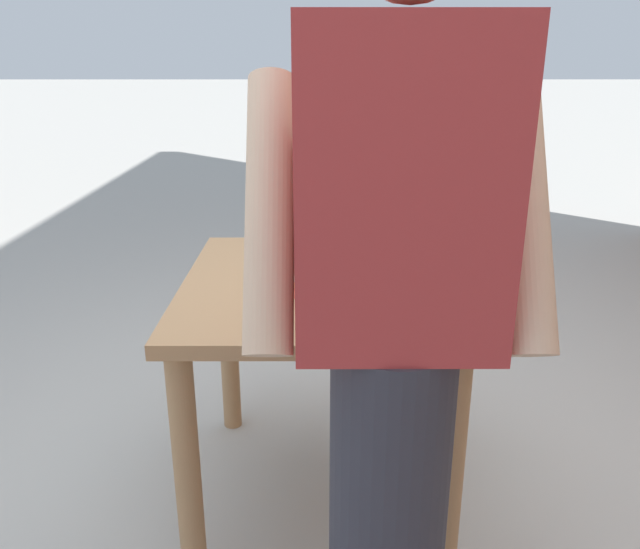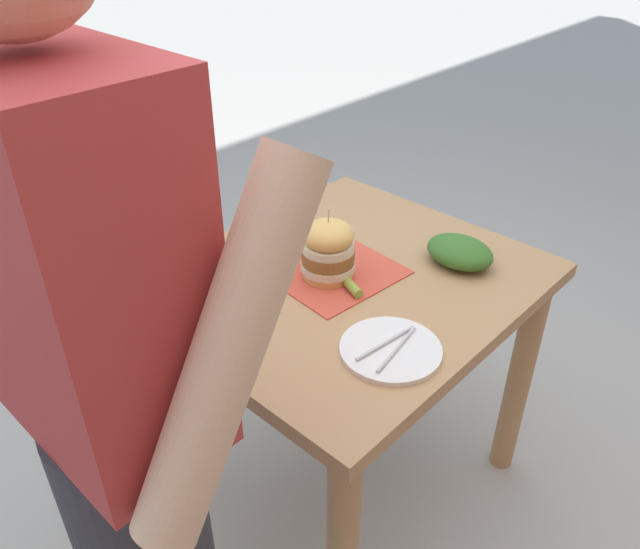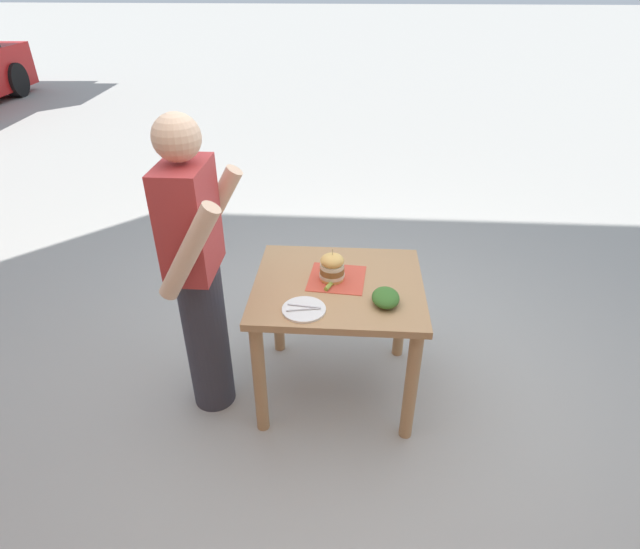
{
  "view_description": "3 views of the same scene",
  "coord_description": "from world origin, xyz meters",
  "px_view_note": "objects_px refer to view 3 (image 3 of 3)",
  "views": [
    {
      "loc": [
        0.0,
        1.77,
        1.4
      ],
      "look_at": [
        0.0,
        0.1,
        0.81
      ],
      "focal_mm": 35.0,
      "sensor_mm": 36.0,
      "label": 1
    },
    {
      "loc": [
        -0.86,
        1.02,
        1.63
      ],
      "look_at": [
        0.0,
        0.1,
        0.81
      ],
      "focal_mm": 35.0,
      "sensor_mm": 36.0,
      "label": 2
    },
    {
      "loc": [
        -2.28,
        -0.05,
        2.21
      ],
      "look_at": [
        0.0,
        0.1,
        0.81
      ],
      "focal_mm": 28.0,
      "sensor_mm": 36.0,
      "label": 3
    }
  ],
  "objects_px": {
    "patio_table": "(338,305)",
    "side_plate_with_forks": "(304,309)",
    "diner_across_table": "(198,272)",
    "side_salad": "(386,298)",
    "sandwich": "(332,267)",
    "pickle_spear": "(329,286)"
  },
  "relations": [
    {
      "from": "patio_table",
      "to": "side_plate_with_forks",
      "type": "xyz_separation_m",
      "value": [
        -0.27,
        0.16,
        0.15
      ]
    },
    {
      "from": "side_plate_with_forks",
      "to": "patio_table",
      "type": "bearing_deg",
      "value": -31.51
    },
    {
      "from": "sandwich",
      "to": "side_salad",
      "type": "relative_size",
      "value": 1.05
    },
    {
      "from": "side_salad",
      "to": "sandwich",
      "type": "bearing_deg",
      "value": 53.72
    },
    {
      "from": "patio_table",
      "to": "side_plate_with_forks",
      "type": "height_order",
      "value": "side_plate_with_forks"
    },
    {
      "from": "patio_table",
      "to": "pickle_spear",
      "type": "height_order",
      "value": "pickle_spear"
    },
    {
      "from": "sandwich",
      "to": "side_salad",
      "type": "height_order",
      "value": "sandwich"
    },
    {
      "from": "side_salad",
      "to": "patio_table",
      "type": "bearing_deg",
      "value": 54.43
    },
    {
      "from": "sandwich",
      "to": "patio_table",
      "type": "bearing_deg",
      "value": -130.67
    },
    {
      "from": "diner_across_table",
      "to": "patio_table",
      "type": "bearing_deg",
      "value": -78.89
    },
    {
      "from": "patio_table",
      "to": "diner_across_table",
      "type": "distance_m",
      "value": 0.78
    },
    {
      "from": "patio_table",
      "to": "pickle_spear",
      "type": "relative_size",
      "value": 12.0
    },
    {
      "from": "pickle_spear",
      "to": "side_salad",
      "type": "height_order",
      "value": "side_salad"
    },
    {
      "from": "patio_table",
      "to": "sandwich",
      "type": "bearing_deg",
      "value": 49.33
    },
    {
      "from": "patio_table",
      "to": "side_plate_with_forks",
      "type": "distance_m",
      "value": 0.34
    },
    {
      "from": "side_plate_with_forks",
      "to": "diner_across_table",
      "type": "bearing_deg",
      "value": 77.46
    },
    {
      "from": "diner_across_table",
      "to": "side_salad",
      "type": "bearing_deg",
      "value": -91.99
    },
    {
      "from": "side_salad",
      "to": "diner_across_table",
      "type": "height_order",
      "value": "diner_across_table"
    },
    {
      "from": "sandwich",
      "to": "side_plate_with_forks",
      "type": "bearing_deg",
      "value": 157.05
    },
    {
      "from": "pickle_spear",
      "to": "diner_across_table",
      "type": "height_order",
      "value": "diner_across_table"
    },
    {
      "from": "pickle_spear",
      "to": "diner_across_table",
      "type": "distance_m",
      "value": 0.68
    },
    {
      "from": "patio_table",
      "to": "side_salad",
      "type": "height_order",
      "value": "side_salad"
    }
  ]
}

